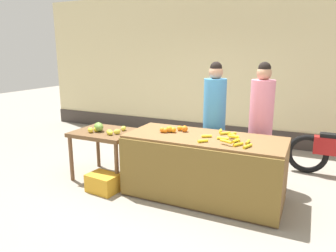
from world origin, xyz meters
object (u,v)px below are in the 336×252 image
object	(u,v)px
vendor_woman_pink_shirt	(261,125)
produce_sack	(169,152)
vendor_woman_blue_shirt	(214,122)
produce_crate	(103,183)

from	to	relation	value
vendor_woman_pink_shirt	produce_sack	world-z (taller)	vendor_woman_pink_shirt
vendor_woman_blue_shirt	vendor_woman_pink_shirt	distance (m)	0.69
vendor_woman_pink_shirt	produce_sack	xyz separation A→B (m)	(-1.51, 0.06, -0.64)
produce_crate	vendor_woman_pink_shirt	bearing A→B (deg)	31.60
vendor_woman_pink_shirt	produce_crate	xyz separation A→B (m)	(-1.97, -1.21, -0.80)
vendor_woman_blue_shirt	produce_sack	bearing A→B (deg)	172.10
vendor_woman_pink_shirt	produce_sack	distance (m)	1.64
vendor_woman_pink_shirt	produce_crate	distance (m)	2.44
vendor_woman_blue_shirt	produce_crate	world-z (taller)	vendor_woman_blue_shirt
vendor_woman_pink_shirt	produce_sack	size ratio (longest dim) A/B	3.19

